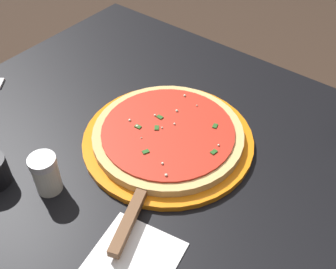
# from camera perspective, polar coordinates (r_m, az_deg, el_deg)

# --- Properties ---
(restaurant_table) EXTENTS (1.02, 0.81, 0.72)m
(restaurant_table) POSITION_cam_1_polar(r_m,az_deg,el_deg) (0.85, -0.20, -9.75)
(restaurant_table) COLOR black
(restaurant_table) RESTS_ON ground_plane
(serving_plate) EXTENTS (0.33, 0.33, 0.01)m
(serving_plate) POSITION_cam_1_polar(r_m,az_deg,el_deg) (0.78, 0.00, -0.75)
(serving_plate) COLOR orange
(serving_plate) RESTS_ON restaurant_table
(pizza) EXTENTS (0.29, 0.29, 0.02)m
(pizza) POSITION_cam_1_polar(r_m,az_deg,el_deg) (0.77, -0.00, 0.08)
(pizza) COLOR #DBB26B
(pizza) RESTS_ON serving_plate
(pizza_server) EXTENTS (0.12, 0.22, 0.01)m
(pizza_server) POSITION_cam_1_polar(r_m,az_deg,el_deg) (0.67, -4.15, -9.16)
(pizza_server) COLOR silver
(pizza_server) RESTS_ON serving_plate
(napkin_folded_right) EXTENTS (0.15, 0.16, 0.00)m
(napkin_folded_right) POSITION_cam_1_polar(r_m,az_deg,el_deg) (0.63, -5.20, -17.44)
(napkin_folded_right) COLOR white
(napkin_folded_right) RESTS_ON restaurant_table
(parmesan_shaker) EXTENTS (0.05, 0.05, 0.07)m
(parmesan_shaker) POSITION_cam_1_polar(r_m,az_deg,el_deg) (0.71, -16.68, -5.27)
(parmesan_shaker) COLOR silver
(parmesan_shaker) RESTS_ON restaurant_table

